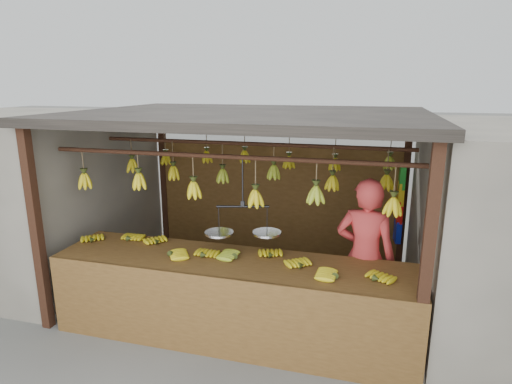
% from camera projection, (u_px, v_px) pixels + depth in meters
% --- Properties ---
extents(ground, '(80.00, 80.00, 0.00)m').
position_uv_depth(ground, '(250.00, 289.00, 5.85)').
color(ground, '#5B5B57').
extents(stall, '(4.30, 3.30, 2.40)m').
position_uv_depth(stall, '(257.00, 143.00, 5.67)').
color(stall, black).
rests_on(stall, ground).
extents(neighbor_left, '(3.00, 3.00, 2.30)m').
position_uv_depth(neighbor_left, '(23.00, 191.00, 6.49)').
color(neighbor_left, slate).
rests_on(neighbor_left, ground).
extents(counter, '(3.90, 0.89, 0.96)m').
position_uv_depth(counter, '(228.00, 281.00, 4.49)').
color(counter, brown).
rests_on(counter, ground).
extents(hanging_bananas, '(3.63, 2.15, 0.39)m').
position_uv_depth(hanging_bananas, '(249.00, 174.00, 5.44)').
color(hanging_bananas, gold).
rests_on(hanging_bananas, ground).
extents(balance_scale, '(0.79, 0.44, 0.83)m').
position_uv_depth(balance_scale, '(243.00, 230.00, 4.56)').
color(balance_scale, black).
rests_on(balance_scale, ground).
extents(vendor, '(0.70, 0.51, 1.77)m').
position_uv_depth(vendor, '(365.00, 257.00, 4.69)').
color(vendor, '#BF3333').
rests_on(vendor, ground).
extents(bag_bundles, '(0.08, 0.26, 1.17)m').
position_uv_depth(bag_bundles, '(400.00, 203.00, 6.37)').
color(bag_bundles, '#199926').
rests_on(bag_bundles, ground).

